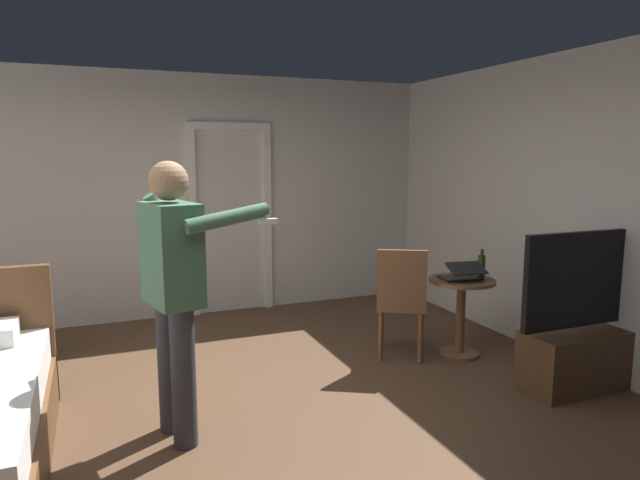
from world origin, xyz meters
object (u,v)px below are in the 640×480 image
at_px(tv_flatscreen, 584,341).
at_px(person_blue_shirt, 174,280).
at_px(suitcase_small, 7,341).
at_px(laptop, 462,275).
at_px(side_table, 461,305).
at_px(wooden_chair, 401,298).
at_px(suitcase_dark, 14,353).
at_px(bottle_on_table, 481,267).

distance_m(tv_flatscreen, person_blue_shirt, 3.09).
bearing_deg(person_blue_shirt, suitcase_small, 121.67).
bearing_deg(laptop, tv_flatscreen, -60.77).
relative_size(side_table, wooden_chair, 0.71).
height_order(wooden_chair, suitcase_dark, wooden_chair).
relative_size(side_table, suitcase_dark, 1.30).
distance_m(laptop, suitcase_small, 4.02).
xyz_separation_m(tv_flatscreen, side_table, (-0.46, 0.93, 0.10)).
distance_m(tv_flatscreen, side_table, 1.04).
relative_size(tv_flatscreen, side_table, 1.78).
xyz_separation_m(tv_flatscreen, wooden_chair, (-0.99, 1.07, 0.17)).
distance_m(laptop, suitcase_dark, 3.73).
bearing_deg(suitcase_dark, tv_flatscreen, -38.28).
bearing_deg(person_blue_shirt, laptop, 11.31).
relative_size(side_table, laptop, 1.89).
bearing_deg(suitcase_dark, person_blue_shirt, -66.94).
height_order(wooden_chair, suitcase_small, wooden_chair).
distance_m(bottle_on_table, suitcase_dark, 3.92).
bearing_deg(bottle_on_table, laptop, 168.06).
bearing_deg(side_table, laptop, -130.57).
bearing_deg(wooden_chair, tv_flatscreen, -47.01).
distance_m(side_table, bottle_on_table, 0.38).
relative_size(laptop, suitcase_dark, 0.69).
distance_m(bottle_on_table, person_blue_shirt, 2.73).
bearing_deg(side_table, suitcase_small, 159.45).
bearing_deg(tv_flatscreen, bottle_on_table, 110.62).
distance_m(side_table, suitcase_small, 4.00).
xyz_separation_m(side_table, suitcase_dark, (-3.62, 0.86, -0.24)).
distance_m(bottle_on_table, suitcase_small, 4.20).
bearing_deg(wooden_chair, suitcase_dark, 166.81).
bearing_deg(wooden_chair, bottle_on_table, -17.74).
distance_m(wooden_chair, suitcase_dark, 3.19).
bearing_deg(suitcase_small, side_table, -34.08).
xyz_separation_m(bottle_on_table, person_blue_shirt, (-2.68, -0.46, 0.21)).
height_order(bottle_on_table, suitcase_dark, bottle_on_table).
relative_size(bottle_on_table, person_blue_shirt, 0.15).
relative_size(person_blue_shirt, suitcase_dark, 3.27).
height_order(tv_flatscreen, suitcase_dark, tv_flatscreen).
xyz_separation_m(tv_flatscreen, bottle_on_table, (-0.32, 0.85, 0.44)).
bearing_deg(tv_flatscreen, laptop, 119.23).
bearing_deg(side_table, bottle_on_table, -29.74).
distance_m(tv_flatscreen, suitcase_small, 4.81).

